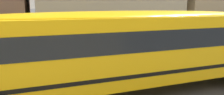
% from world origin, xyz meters
% --- Properties ---
extents(ground_plane, '(400.00, 400.00, 0.00)m').
position_xyz_m(ground_plane, '(0.00, 0.00, 0.00)').
color(ground_plane, '#424244').
extents(sidewalk_far, '(120.00, 3.00, 0.01)m').
position_xyz_m(sidewalk_far, '(0.00, 8.27, 0.01)').
color(sidewalk_far, gray).
rests_on(sidewalk_far, ground_plane).
extents(lane_centreline, '(110.00, 0.16, 0.01)m').
position_xyz_m(lane_centreline, '(0.00, 0.00, 0.00)').
color(lane_centreline, silver).
rests_on(lane_centreline, ground_plane).
extents(school_bus, '(13.52, 3.24, 3.01)m').
position_xyz_m(school_bus, '(0.81, -1.95, 1.79)').
color(school_bus, yellow).
rests_on(school_bus, ground_plane).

